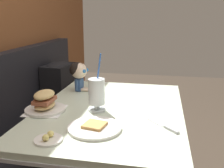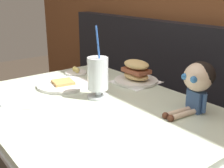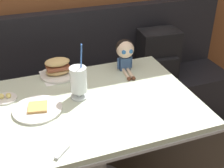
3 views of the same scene
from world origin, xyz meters
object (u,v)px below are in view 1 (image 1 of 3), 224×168
milkshake_glass (97,93)px  backpack (60,84)px  seated_doll (79,72)px  sandwich_plate (45,103)px  toast_plate (95,127)px  butter_knife (166,127)px  butter_saucer (48,139)px

milkshake_glass → backpack: size_ratio=0.78×
seated_doll → sandwich_plate: bearing=171.3°
toast_plate → sandwich_plate: size_ratio=1.14×
sandwich_plate → butter_knife: bearing=-98.4°
seated_doll → butter_saucer: bearing=-172.2°
milkshake_glass → butter_knife: (-0.16, -0.37, -0.10)m
butter_saucer → seated_doll: 0.75m
toast_plate → sandwich_plate: bearing=62.2°
sandwich_plate → butter_saucer: size_ratio=1.83×
sandwich_plate → seated_doll: bearing=-8.7°
milkshake_glass → sandwich_plate: milkshake_glass is taller
butter_knife → backpack: 1.30m
sandwich_plate → seated_doll: (0.41, -0.06, 0.08)m
toast_plate → butter_knife: toast_plate is taller
milkshake_glass → butter_saucer: bearing=163.4°
sandwich_plate → seated_doll: seated_doll is taller
toast_plate → backpack: (1.00, 0.59, -0.09)m
butter_saucer → butter_knife: butter_saucer is taller
sandwich_plate → butter_saucer: sandwich_plate is taller
backpack → seated_doll: bearing=-142.4°
butter_saucer → toast_plate: bearing=-47.6°
toast_plate → backpack: 1.16m
milkshake_glass → seated_doll: 0.41m
backpack → toast_plate: bearing=-149.7°
butter_knife → backpack: (0.93, 0.91, -0.09)m
toast_plate → butter_saucer: bearing=132.4°
seated_doll → backpack: size_ratio=0.55×
butter_saucer → butter_knife: (0.22, -0.49, -0.00)m
toast_plate → butter_saucer: butter_saucer is taller
sandwich_plate → backpack: (0.83, 0.26, -0.13)m
toast_plate → seated_doll: size_ratio=1.12×
butter_saucer → butter_knife: bearing=-65.3°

